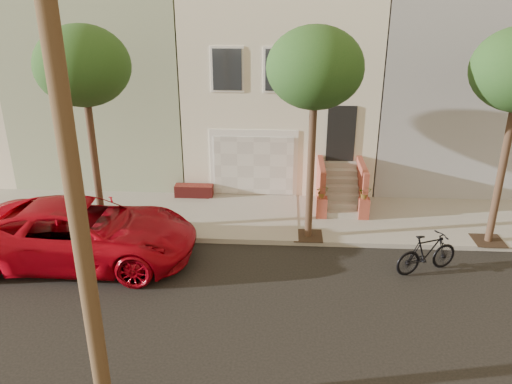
{
  "coord_description": "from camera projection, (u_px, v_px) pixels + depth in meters",
  "views": [
    {
      "loc": [
        0.2,
        -10.13,
        7.29
      ],
      "look_at": [
        -0.57,
        3.0,
        1.96
      ],
      "focal_mm": 35.14,
      "sensor_mm": 36.0,
      "label": 1
    }
  ],
  "objects": [
    {
      "name": "ground",
      "position": [
        272.0,
        314.0,
        12.12
      ],
      "size": [
        90.0,
        90.0,
        0.0
      ],
      "primitive_type": "plane",
      "color": "black",
      "rests_on": "ground"
    },
    {
      "name": "sidewalk",
      "position": [
        277.0,
        218.0,
        17.04
      ],
      "size": [
        40.0,
        3.7,
        0.15
      ],
      "primitive_type": "cube",
      "color": "gray",
      "rests_on": "ground"
    },
    {
      "name": "house_row",
      "position": [
        281.0,
        82.0,
        21.1
      ],
      "size": [
        33.1,
        11.7,
        7.0
      ],
      "color": "beige",
      "rests_on": "sidewalk"
    },
    {
      "name": "tree_left",
      "position": [
        83.0,
        67.0,
        14.05
      ],
      "size": [
        2.7,
        2.57,
        6.3
      ],
      "color": "#2D2116",
      "rests_on": "sidewalk"
    },
    {
      "name": "tree_mid",
      "position": [
        315.0,
        69.0,
        13.7
      ],
      "size": [
        2.7,
        2.57,
        6.3
      ],
      "color": "#2D2116",
      "rests_on": "sidewalk"
    },
    {
      "name": "pickup_truck",
      "position": [
        83.0,
        232.0,
        14.19
      ],
      "size": [
        6.42,
        2.97,
        1.78
      ],
      "primitive_type": "imported",
      "rotation": [
        0.0,
        0.0,
        1.57
      ],
      "color": "#A50513",
      "rests_on": "ground"
    },
    {
      "name": "motorcycle",
      "position": [
        427.0,
        253.0,
        13.72
      ],
      "size": [
        1.99,
        1.26,
        1.16
      ],
      "primitive_type": "imported",
      "rotation": [
        0.0,
        0.0,
        1.98
      ],
      "color": "black",
      "rests_on": "ground"
    }
  ]
}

